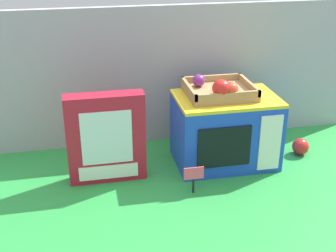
{
  "coord_description": "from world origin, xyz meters",
  "views": [
    {
      "loc": [
        -0.37,
        -1.43,
        0.86
      ],
      "look_at": [
        -0.07,
        0.04,
        0.18
      ],
      "focal_mm": 48.41,
      "sensor_mm": 36.0,
      "label": 1
    }
  ],
  "objects_px": {
    "toy_microwave": "(225,130)",
    "food_groups_crate": "(219,90)",
    "loose_toy_apple": "(300,147)",
    "cookie_set_box": "(106,138)",
    "price_sign": "(194,176)"
  },
  "relations": [
    {
      "from": "cookie_set_box",
      "to": "loose_toy_apple",
      "type": "height_order",
      "value": "cookie_set_box"
    },
    {
      "from": "toy_microwave",
      "to": "loose_toy_apple",
      "type": "relative_size",
      "value": 5.63
    },
    {
      "from": "price_sign",
      "to": "loose_toy_apple",
      "type": "relative_size",
      "value": 1.49
    },
    {
      "from": "toy_microwave",
      "to": "cookie_set_box",
      "type": "bearing_deg",
      "value": -174.66
    },
    {
      "from": "toy_microwave",
      "to": "cookie_set_box",
      "type": "xyz_separation_m",
      "value": [
        -0.45,
        -0.04,
        0.03
      ]
    },
    {
      "from": "food_groups_crate",
      "to": "cookie_set_box",
      "type": "height_order",
      "value": "food_groups_crate"
    },
    {
      "from": "toy_microwave",
      "to": "loose_toy_apple",
      "type": "distance_m",
      "value": 0.33
    },
    {
      "from": "toy_microwave",
      "to": "price_sign",
      "type": "relative_size",
      "value": 3.76
    },
    {
      "from": "cookie_set_box",
      "to": "toy_microwave",
      "type": "bearing_deg",
      "value": 5.34
    },
    {
      "from": "loose_toy_apple",
      "to": "cookie_set_box",
      "type": "bearing_deg",
      "value": -177.38
    },
    {
      "from": "food_groups_crate",
      "to": "loose_toy_apple",
      "type": "relative_size",
      "value": 3.64
    },
    {
      "from": "toy_microwave",
      "to": "food_groups_crate",
      "type": "xyz_separation_m",
      "value": [
        -0.03,
        0.01,
        0.16
      ]
    },
    {
      "from": "food_groups_crate",
      "to": "cookie_set_box",
      "type": "xyz_separation_m",
      "value": [
        -0.43,
        -0.05,
        -0.13
      ]
    },
    {
      "from": "cookie_set_box",
      "to": "loose_toy_apple",
      "type": "relative_size",
      "value": 4.88
    },
    {
      "from": "toy_microwave",
      "to": "food_groups_crate",
      "type": "height_order",
      "value": "food_groups_crate"
    }
  ]
}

